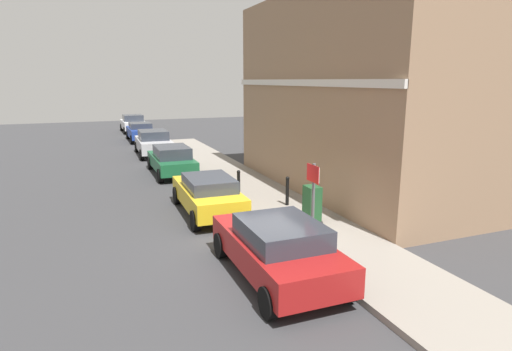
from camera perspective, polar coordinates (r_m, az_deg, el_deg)
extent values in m
plane|color=#38383A|center=(12.32, 0.25, -8.67)|extent=(80.00, 80.00, 0.00)
cube|color=gray|center=(18.30, -1.23, -1.29)|extent=(2.59, 30.00, 0.15)
cube|color=#937256|center=(18.46, 16.27, 10.32)|extent=(7.58, 11.92, 7.78)
cube|color=silver|center=(16.39, 5.48, 12.25)|extent=(0.12, 11.92, 0.24)
cube|color=maroon|center=(9.96, 2.78, -10.02)|extent=(1.84, 4.22, 0.64)
cube|color=#2D333D|center=(9.57, 3.38, -7.55)|extent=(1.62, 2.04, 0.47)
cylinder|color=black|center=(11.16, -4.71, -9.27)|extent=(0.22, 0.64, 0.64)
cylinder|color=black|center=(11.73, 3.49, -8.13)|extent=(0.22, 0.64, 0.64)
cylinder|color=black|center=(8.50, 1.71, -16.62)|extent=(0.22, 0.64, 0.64)
cylinder|color=black|center=(9.24, 11.95, -14.36)|extent=(0.22, 0.64, 0.64)
cube|color=gold|center=(14.62, -6.48, -2.71)|extent=(1.75, 4.23, 0.61)
cube|color=#2D333D|center=(14.27, -6.29, -1.02)|extent=(1.51, 2.13, 0.42)
cylinder|color=black|center=(16.01, -10.52, -2.63)|extent=(0.23, 0.64, 0.64)
cylinder|color=black|center=(16.34, -5.12, -2.16)|extent=(0.23, 0.64, 0.64)
cylinder|color=black|center=(13.10, -8.12, -5.99)|extent=(0.23, 0.64, 0.64)
cylinder|color=black|center=(13.49, -1.60, -5.31)|extent=(0.23, 0.64, 0.64)
cube|color=#195933|center=(21.02, -11.22, 1.77)|extent=(1.73, 4.30, 0.56)
cube|color=#2D333D|center=(20.69, -11.16, 3.10)|extent=(1.51, 2.17, 0.54)
cylinder|color=black|center=(22.51, -13.94, 1.61)|extent=(0.22, 0.64, 0.64)
cylinder|color=black|center=(22.76, -9.93, 1.92)|extent=(0.22, 0.64, 0.64)
cylinder|color=black|center=(19.41, -12.67, -0.05)|extent=(0.22, 0.64, 0.64)
cylinder|color=black|center=(19.71, -8.05, 0.33)|extent=(0.22, 0.64, 0.64)
cube|color=#B7B7BC|center=(26.68, -13.53, 4.05)|extent=(1.92, 4.20, 0.68)
cube|color=#2D333D|center=(26.56, -13.58, 5.30)|extent=(1.66, 2.15, 0.54)
cylinder|color=black|center=(28.16, -15.64, 3.67)|extent=(0.23, 0.64, 0.64)
cylinder|color=black|center=(28.35, -12.15, 3.91)|extent=(0.23, 0.64, 0.64)
cylinder|color=black|center=(25.14, -15.00, 2.68)|extent=(0.23, 0.64, 0.64)
cylinder|color=black|center=(25.36, -11.10, 2.95)|extent=(0.23, 0.64, 0.64)
cube|color=navy|center=(33.26, -15.16, 5.57)|extent=(1.73, 4.13, 0.65)
cube|color=#2D333D|center=(33.19, -15.21, 6.46)|extent=(1.51, 1.97, 0.42)
cylinder|color=black|center=(34.71, -16.77, 5.21)|extent=(0.22, 0.64, 0.64)
cylinder|color=black|center=(34.89, -14.13, 5.40)|extent=(0.22, 0.64, 0.64)
cylinder|color=black|center=(31.72, -16.24, 4.59)|extent=(0.22, 0.64, 0.64)
cylinder|color=black|center=(31.92, -13.36, 4.80)|extent=(0.22, 0.64, 0.64)
cube|color=silver|center=(39.26, -16.09, 6.55)|extent=(1.88, 4.10, 0.68)
cube|color=#2D333D|center=(39.12, -16.13, 7.40)|extent=(1.63, 1.88, 0.55)
cylinder|color=black|center=(40.68, -17.52, 6.18)|extent=(0.23, 0.64, 0.64)
cylinder|color=black|center=(40.86, -15.11, 6.35)|extent=(0.23, 0.64, 0.64)
cylinder|color=black|center=(37.73, -17.10, 5.74)|extent=(0.23, 0.64, 0.64)
cylinder|color=black|center=(37.93, -14.50, 5.93)|extent=(0.23, 0.64, 0.64)
cube|color=#1E4C28|center=(13.32, 7.50, -3.83)|extent=(0.40, 0.55, 1.15)
cube|color=#333333|center=(13.48, 7.43, -6.01)|extent=(0.46, 0.61, 0.08)
cylinder|color=black|center=(15.06, 4.20, -2.21)|extent=(0.12, 0.12, 0.95)
sphere|color=black|center=(14.94, 4.24, -0.38)|extent=(0.14, 0.14, 0.14)
cylinder|color=black|center=(16.06, -2.33, -1.25)|extent=(0.12, 0.12, 0.95)
sphere|color=black|center=(15.95, -2.35, 0.48)|extent=(0.14, 0.14, 0.14)
cylinder|color=#59595B|center=(10.96, 7.62, -4.32)|extent=(0.08, 0.08, 2.30)
cube|color=white|center=(10.72, 7.66, 0.27)|extent=(0.03, 0.56, 0.40)
cube|color=red|center=(10.71, 7.59, 0.27)|extent=(0.01, 0.60, 0.44)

